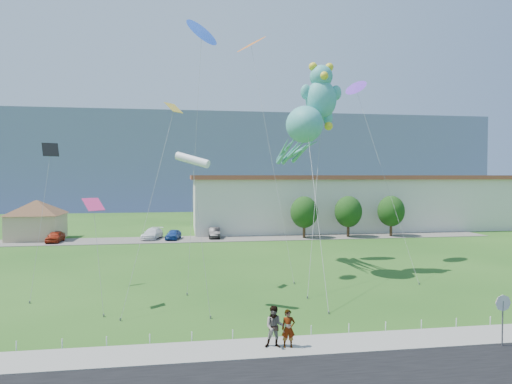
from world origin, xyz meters
TOP-DOWN VIEW (x-y plane):
  - ground at (0.00, 0.00)m, footprint 160.00×160.00m
  - sidewalk at (0.00, -2.75)m, footprint 80.00×2.50m
  - parking_strip at (0.00, 35.00)m, footprint 70.00×6.00m
  - hill_ridge at (0.00, 120.00)m, footprint 160.00×50.00m
  - pavilion at (-24.00, 38.00)m, footprint 9.20×9.20m
  - warehouse at (26.00, 44.00)m, footprint 61.00×15.00m
  - stop_sign at (9.50, -4.21)m, footprint 0.80×0.07m
  - rope_fence at (0.00, -1.30)m, footprint 26.05×0.05m
  - tree_near at (10.00, 34.00)m, footprint 3.60×3.60m
  - tree_mid at (16.00, 34.00)m, footprint 3.60×3.60m
  - tree_far at (22.00, 34.00)m, footprint 3.60×3.60m
  - pedestrian_left at (-0.57, -2.94)m, footprint 0.66×0.45m
  - pedestrian_right at (-1.19, -2.86)m, footprint 1.07×0.91m
  - parked_car_red at (-20.96, 34.90)m, footprint 1.65×3.96m
  - parked_car_white at (-9.48, 35.97)m, footprint 2.92×4.90m
  - parked_car_blue at (-6.81, 35.10)m, footprint 2.24×3.87m
  - parked_car_black at (-1.55, 35.78)m, footprint 1.64×4.14m
  - octopus_kite at (4.23, 13.66)m, footprint 2.95×17.56m
  - teddy_bear_kite at (5.88, 13.23)m, footprint 5.03×8.95m
  - small_kite_white at (-4.83, 4.36)m, footprint 1.24×3.35m
  - small_kite_yellow at (-6.41, 8.74)m, footprint 3.54×7.74m
  - small_kite_black at (-14.96, 11.14)m, footprint 1.29×5.26m
  - small_kite_pink at (-10.75, 5.37)m, footprint 1.58×2.76m
  - small_kite_blue at (-4.01, 11.89)m, footprint 2.17×5.20m
  - small_kite_orange at (1.00, 19.30)m, footprint 2.74×10.78m
  - small_kite_purple at (10.64, 17.38)m, footprint 2.26×10.39m

SIDE VIEW (x-z plane):
  - ground at x=0.00m, z-range 0.00..0.00m
  - parking_strip at x=0.00m, z-range 0.00..0.06m
  - sidewalk at x=0.00m, z-range 0.00..0.10m
  - rope_fence at x=0.00m, z-range 0.00..0.50m
  - parked_car_blue at x=-6.81m, z-range 0.06..1.30m
  - parked_car_white at x=-9.48m, z-range 0.06..1.39m
  - parked_car_black at x=-1.55m, z-range 0.06..1.40m
  - parked_car_red at x=-20.96m, z-range 0.06..1.40m
  - pedestrian_left at x=-0.57m, z-range 0.10..1.86m
  - pedestrian_right at x=-1.19m, z-range 0.10..2.04m
  - stop_sign at x=9.50m, z-range 0.62..3.12m
  - pavilion at x=-24.00m, z-range 0.52..5.52m
  - tree_near at x=10.00m, z-range 0.65..6.12m
  - tree_mid at x=16.00m, z-range 0.65..6.12m
  - tree_far at x=22.00m, z-range 0.65..6.12m
  - warehouse at x=26.00m, z-range 0.02..8.22m
  - small_kite_pink at x=-10.75m, z-range 2.44..9.22m
  - small_kite_black at x=-14.96m, z-range 3.73..14.16m
  - small_kite_white at x=-4.83m, z-range 4.24..13.74m
  - small_kite_yellow at x=-6.41m, z-range 4.62..17.99m
  - octopus_kite at x=4.23m, z-range 4.61..18.32m
  - hill_ridge at x=0.00m, z-range 0.00..25.00m
  - teddy_bear_kite at x=5.88m, z-range 6.10..23.55m
  - small_kite_purple at x=10.64m, z-range 7.46..24.55m
  - small_kite_blue at x=-4.01m, z-range 8.72..28.51m
  - small_kite_orange at x=1.00m, z-range 9.34..30.58m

